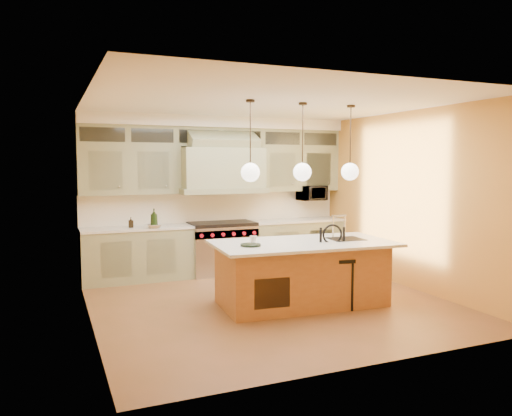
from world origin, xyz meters
name	(u,v)px	position (x,y,z in m)	size (l,w,h in m)	color
floor	(269,302)	(0.00, 0.00, 0.00)	(5.00, 5.00, 0.00)	brown
ceiling	(270,103)	(0.00, 0.00, 2.90)	(5.00, 5.00, 0.00)	white
wall_back	(216,195)	(0.00, 2.50, 1.45)	(5.00, 5.00, 0.00)	gold
wall_front	(373,223)	(0.00, -2.50, 1.45)	(5.00, 5.00, 0.00)	gold
wall_left	(88,211)	(-2.50, 0.00, 1.45)	(5.00, 5.00, 0.00)	gold
wall_right	(408,200)	(2.50, 0.00, 1.45)	(5.00, 5.00, 0.00)	gold
back_cabinetry	(220,197)	(0.00, 2.23, 1.43)	(5.00, 0.77, 2.90)	gray
range	(222,247)	(0.00, 2.14, 0.49)	(1.20, 0.74, 0.96)	silver
kitchen_island	(302,272)	(0.41, -0.25, 0.47)	(2.65, 1.52, 1.35)	#975C35
counter_stool	(335,261)	(0.76, -0.60, 0.67)	(0.49, 0.49, 1.18)	black
microwave	(312,193)	(1.95, 2.25, 1.45)	(0.54, 0.37, 0.30)	black
oil_bottle_a	(154,218)	(-1.30, 1.92, 1.11)	(0.13, 0.13, 0.33)	black
oil_bottle_b	(131,222)	(-1.65, 2.15, 1.03)	(0.08, 0.08, 0.18)	black
fruit_bowl	(154,226)	(-1.29, 1.92, 0.97)	(0.27, 0.27, 0.07)	silver
cup	(253,240)	(-0.30, -0.12, 0.97)	(0.11, 0.11, 0.10)	silver
pendant_left	(250,170)	(-0.40, -0.25, 1.95)	(0.26, 0.26, 1.11)	#2D2319
pendant_center	(302,170)	(0.40, -0.25, 1.95)	(0.26, 0.26, 1.11)	#2D2319
pendant_right	(350,170)	(1.20, -0.25, 1.95)	(0.26, 0.26, 1.11)	#2D2319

